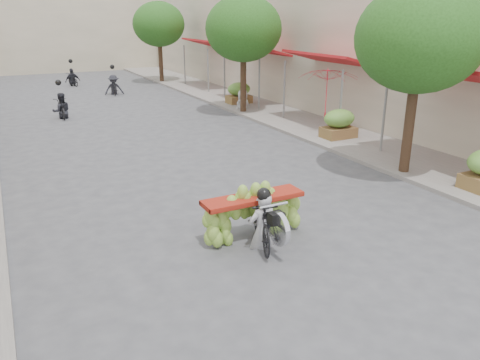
% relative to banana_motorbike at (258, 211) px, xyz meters
% --- Properties ---
extents(ground, '(120.00, 120.00, 0.00)m').
position_rel_banana_motorbike_xyz_m(ground, '(0.42, -2.23, -0.69)').
color(ground, '#4F4F53').
rests_on(ground, ground).
extents(sidewalk_right, '(4.00, 60.00, 0.12)m').
position_rel_banana_motorbike_xyz_m(sidewalk_right, '(7.42, 12.77, -0.63)').
color(sidewalk_right, gray).
rests_on(sidewalk_right, ground).
extents(shophouse_row_right, '(9.77, 40.00, 6.00)m').
position_rel_banana_motorbike_xyz_m(shophouse_row_right, '(12.41, 11.77, 2.31)').
color(shophouse_row_right, beige).
rests_on(shophouse_row_right, ground).
extents(far_building, '(20.00, 6.00, 7.00)m').
position_rel_banana_motorbike_xyz_m(far_building, '(0.42, 35.77, 2.81)').
color(far_building, '#C3B69A').
rests_on(far_building, ground).
extents(street_tree_near, '(3.40, 3.40, 5.25)m').
position_rel_banana_motorbike_xyz_m(street_tree_near, '(5.82, 1.77, 3.09)').
color(street_tree_near, '#3A2719').
rests_on(street_tree_near, ground).
extents(street_tree_mid, '(3.40, 3.40, 5.25)m').
position_rel_banana_motorbike_xyz_m(street_tree_mid, '(5.82, 11.77, 3.09)').
color(street_tree_mid, '#3A2719').
rests_on(street_tree_mid, ground).
extents(street_tree_far, '(3.40, 3.40, 5.25)m').
position_rel_banana_motorbike_xyz_m(street_tree_far, '(5.82, 23.77, 3.09)').
color(street_tree_far, '#3A2719').
rests_on(street_tree_far, ground).
extents(produce_crate_mid, '(1.20, 0.88, 1.16)m').
position_rel_banana_motorbike_xyz_m(produce_crate_mid, '(6.62, 5.77, 0.02)').
color(produce_crate_mid, brown).
rests_on(produce_crate_mid, ground).
extents(produce_crate_far, '(1.20, 0.88, 1.16)m').
position_rel_banana_motorbike_xyz_m(produce_crate_far, '(6.62, 13.77, 0.02)').
color(produce_crate_far, brown).
rests_on(produce_crate_far, ground).
extents(banana_motorbike, '(2.20, 1.90, 2.08)m').
position_rel_banana_motorbike_xyz_m(banana_motorbike, '(0.00, 0.00, 0.00)').
color(banana_motorbike, black).
rests_on(banana_motorbike, ground).
extents(market_umbrella, '(2.24, 2.24, 1.99)m').
position_rel_banana_motorbike_xyz_m(market_umbrella, '(6.53, 6.44, 1.90)').
color(market_umbrella, red).
rests_on(market_umbrella, ground).
extents(pedestrian, '(0.93, 0.63, 1.75)m').
position_rel_banana_motorbike_xyz_m(pedestrian, '(6.19, 12.51, 0.30)').
color(pedestrian, silver).
rests_on(pedestrian, ground).
extents(bg_motorbike_a, '(0.80, 1.46, 1.95)m').
position_rel_banana_motorbike_xyz_m(bg_motorbike_a, '(-1.85, 14.59, 0.08)').
color(bg_motorbike_a, black).
rests_on(bg_motorbike_a, ground).
extents(bg_motorbike_b, '(1.12, 1.70, 1.95)m').
position_rel_banana_motorbike_xyz_m(bg_motorbike_b, '(1.75, 20.13, 0.16)').
color(bg_motorbike_b, black).
rests_on(bg_motorbike_b, ground).
extents(bg_motorbike_c, '(1.06, 1.53, 1.95)m').
position_rel_banana_motorbike_xyz_m(bg_motorbike_c, '(0.17, 24.89, 0.14)').
color(bg_motorbike_c, black).
rests_on(bg_motorbike_c, ground).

